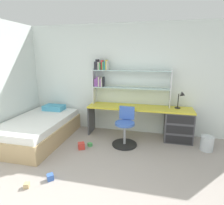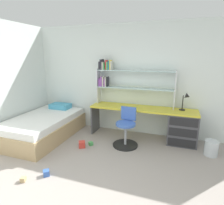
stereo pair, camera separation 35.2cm
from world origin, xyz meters
The scene contains 11 objects.
room_shell centered at (-1.29, 1.31, 1.27)m, with size 5.87×6.42×2.53m.
desk centered at (0.92, 2.43, 0.40)m, with size 2.31×0.51×0.71m.
bookshelf_hutch centered at (-0.21, 2.57, 1.32)m, with size 1.77×0.22×1.03m.
desk_lamp centered at (1.18, 2.48, 0.96)m, with size 0.20×0.17×0.38m.
swivel_chair centered at (0.06, 1.96, 0.31)m, with size 0.52×0.52×0.79m.
bed_platform centered at (-1.83, 1.75, 0.25)m, with size 1.17×1.90×0.61m.
waste_bin centered at (1.67, 2.08, 0.14)m, with size 0.25×0.25×0.29m, color silver.
toy_block_blue_0 centered at (-0.84, 0.55, 0.05)m, with size 0.09×0.09×0.09m, color #3860B7.
toy_block_natural_1 centered at (-1.08, 0.32, 0.04)m, with size 0.07×0.07×0.07m, color tan.
toy_block_green_2 centered at (-0.63, 1.70, 0.04)m, with size 0.07×0.07×0.07m, color #479E51.
toy_block_red_3 centered at (-0.76, 1.56, 0.06)m, with size 0.13×0.13×0.13m, color red.
Camera 2 is at (0.96, -1.52, 1.82)m, focal length 29.89 mm.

